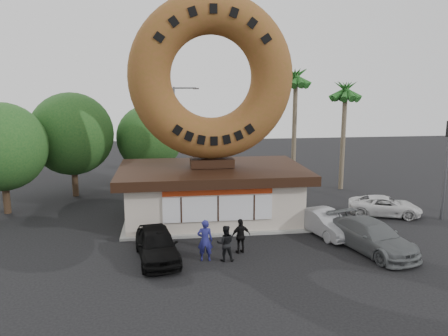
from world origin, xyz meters
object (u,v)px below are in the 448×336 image
car_white (385,206)px  giant_donut (211,77)px  person_center (225,243)px  street_lamp (176,130)px  person_right (241,236)px  car_black (157,244)px  car_silver (324,223)px  car_grey (372,236)px  traffic_signal (447,158)px  donut_shop (212,191)px  person_left (205,240)px

car_white → giant_donut: bearing=105.8°
person_center → street_lamp: bearing=-80.0°
person_right → car_white: size_ratio=0.39×
person_center → person_right: size_ratio=0.99×
person_center → person_right: (0.88, 0.84, 0.01)m
person_center → person_right: person_right is taller
car_black → person_right: bearing=-4.5°
street_lamp → car_silver: bearing=-60.5°
street_lamp → person_right: (2.67, -15.68, -3.61)m
car_black → car_grey: (10.63, -0.32, -0.00)m
giant_donut → car_black: (-3.27, -5.98, -7.86)m
traffic_signal → car_black: 17.99m
donut_shop → car_white: size_ratio=2.53×
person_right → car_silver: size_ratio=0.42×
person_right → car_silver: 5.44m
street_lamp → car_white: (12.80, -10.71, -3.87)m
person_left → person_right: bearing=-154.0°
traffic_signal → car_black: traffic_signal is taller
giant_donut → car_white: bearing=-3.7°
car_silver → car_grey: bearing=-76.9°
car_silver → car_black: bearing=177.9°
car_black → giant_donut: bearing=52.7°
person_right → giant_donut: bearing=-96.9°
car_black → car_white: 15.17m
person_center → car_silver: size_ratio=0.41×
traffic_signal → car_white: (-3.05, 1.30, -3.25)m
traffic_signal → car_white: size_ratio=1.37×
car_silver → donut_shop: bearing=131.7°
car_black → car_white: (14.22, 5.27, -0.15)m
car_black → car_white: car_black is taller
donut_shop → street_lamp: (-1.86, 10.02, 2.72)m
donut_shop → car_grey: size_ratio=2.14×
person_right → person_center: bearing=28.6°
street_lamp → car_grey: size_ratio=1.53×
traffic_signal → person_left: (-15.02, -4.39, -2.86)m
person_left → car_black: person_left is taller
street_lamp → car_white: 17.14m
traffic_signal → car_grey: traffic_signal is taller
person_left → car_black: bearing=-5.9°
person_center → car_black: size_ratio=0.38×
person_center → car_silver: (5.93, 2.87, -0.17)m
traffic_signal → person_center: size_ratio=3.52×
person_right → car_white: person_right is taller
person_right → car_white: bearing=-168.8°
street_lamp → person_left: 16.79m
person_left → car_silver: size_ratio=0.48×
donut_shop → street_lamp: street_lamp is taller
street_lamp → car_grey: (9.21, -16.30, -3.72)m
person_center → car_silver: person_center is taller
donut_shop → traffic_signal: (14.00, -1.99, 2.10)m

